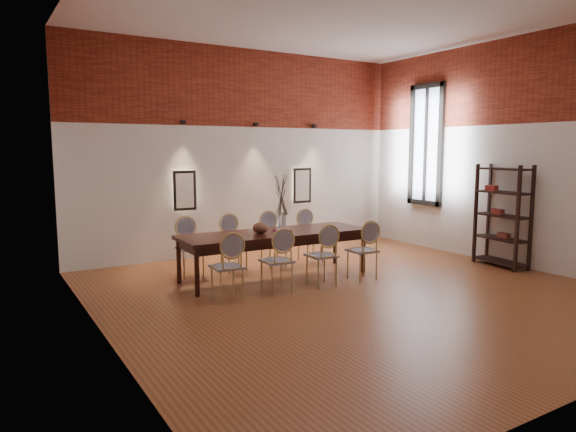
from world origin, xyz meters
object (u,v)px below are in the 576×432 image
chair_far_d (311,236)px  shelving_rack (502,216)px  chair_far_a (190,248)px  chair_far_c (274,240)px  chair_near_d (362,250)px  chair_near_a (227,267)px  bowl (260,228)px  book (282,230)px  dining_table (275,255)px  chair_near_b (277,261)px  vase (281,222)px  chair_far_b (234,244)px  chair_near_c (321,255)px

chair_far_d → shelving_rack: size_ratio=0.52×
chair_far_a → chair_far_c: size_ratio=1.00×
chair_near_d → shelving_rack: bearing=-9.0°
chair_near_a → chair_near_d: size_ratio=1.00×
bowl → book: 0.43m
dining_table → chair_near_b: (-0.41, -0.76, 0.09)m
chair_far_a → chair_far_d: (2.31, -0.08, 0.00)m
chair_near_d → bowl: bearing=153.3°
chair_near_d → chair_far_c: same height
bowl → chair_near_a: bearing=-142.2°
chair_far_d → book: 1.32m
chair_near_b → book: chair_near_b is taller
chair_near_b → bowl: (0.12, 0.72, 0.37)m
chair_near_a → chair_far_c: (1.59, 1.49, 0.00)m
dining_table → chair_near_d: bearing=-33.9°
dining_table → chair_near_b: size_ratio=3.27×
chair_far_d → vase: vase is taller
chair_far_a → chair_near_d: bearing=146.1°
chair_far_d → shelving_rack: 3.41m
chair_near_b → chair_far_d: (1.59, 1.49, 0.00)m
dining_table → chair_far_b: size_ratio=3.27×
chair_far_b → shelving_rack: (4.21, -2.14, 0.43)m
dining_table → chair_near_d: 1.39m
chair_far_c → book: bearing=72.0°
chair_near_b → book: (0.54, 0.75, 0.30)m
chair_far_c → book: 0.87m
dining_table → chair_near_c: bearing=-63.6°
book → chair_near_b: bearing=-125.9°
vase → book: size_ratio=1.15×
chair_far_a → vase: (1.24, -0.82, 0.43)m
vase → chair_near_a: bearing=-150.7°
dining_table → chair_near_a: bearing=-146.1°
bowl → shelving_rack: size_ratio=0.13×
vase → book: bearing=-26.8°
chair_far_c → chair_far_d: (0.77, -0.03, 0.00)m
chair_near_b → chair_far_b: same height
chair_near_c → chair_far_d: (0.82, 1.52, 0.00)m
chair_far_a → chair_far_c: 1.54m
chair_far_d → bowl: 1.70m
chair_near_d → chair_far_c: bearing=116.4°
chair_near_d → bowl: size_ratio=3.92×
dining_table → chair_near_a: (-1.18, -0.73, 0.09)m
chair_near_b → bowl: 0.82m
chair_near_c → bowl: bearing=132.8°
dining_table → chair_far_a: size_ratio=3.27×
bowl → book: (0.42, 0.03, -0.07)m
bowl → chair_near_c: bearing=-49.3°
chair_far_b → chair_far_a: bearing=-0.0°
chair_far_b → chair_near_d: bearing=134.8°
chair_far_b → vase: 1.02m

